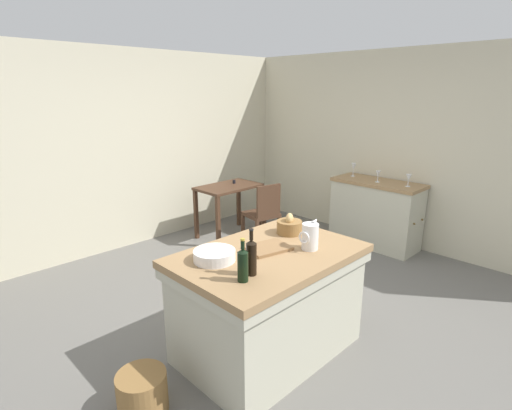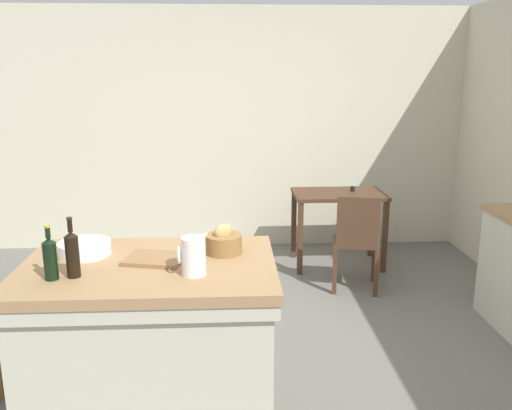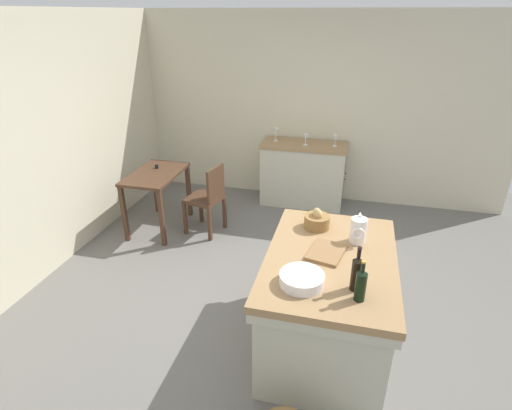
{
  "view_description": "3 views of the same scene",
  "coord_description": "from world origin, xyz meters",
  "views": [
    {
      "loc": [
        -2.55,
        -2.35,
        2.07
      ],
      "look_at": [
        0.06,
        0.28,
        1.0
      ],
      "focal_mm": 27.83,
      "sensor_mm": 36.0,
      "label": 1
    },
    {
      "loc": [
        -0.03,
        -3.32,
        1.94
      ],
      "look_at": [
        0.17,
        0.44,
        1.0
      ],
      "focal_mm": 37.71,
      "sensor_mm": 36.0,
      "label": 2
    },
    {
      "loc": [
        -3.13,
        -0.49,
        2.56
      ],
      "look_at": [
        0.02,
        0.3,
        0.99
      ],
      "focal_mm": 28.22,
      "sensor_mm": 36.0,
      "label": 3
    }
  ],
  "objects": [
    {
      "name": "wine_bottle_dark",
      "position": [
        -0.85,
        -0.6,
        1.01
      ],
      "size": [
        0.07,
        0.07,
        0.33
      ],
      "color": "black",
      "rests_on": "island_table"
    },
    {
      "name": "wall_back",
      "position": [
        0.0,
        2.6,
        1.3
      ],
      "size": [
        5.32,
        0.12,
        2.6
      ],
      "primitive_type": "cube",
      "color": "beige",
      "rests_on": "ground"
    },
    {
      "name": "wash_bowl",
      "position": [
        -0.88,
        -0.25,
        0.92
      ],
      "size": [
        0.31,
        0.31,
        0.08
      ],
      "primitive_type": "cylinder",
      "color": "white",
      "rests_on": "island_table"
    },
    {
      "name": "bread_basket",
      "position": [
        -0.06,
        -0.26,
        0.94
      ],
      "size": [
        0.22,
        0.22,
        0.18
      ],
      "color": "olive",
      "rests_on": "island_table"
    },
    {
      "name": "wine_glass_middle",
      "position": [
        2.3,
        0.58,
        1.03
      ],
      "size": [
        0.07,
        0.07,
        0.19
      ],
      "color": "white",
      "rests_on": "side_cabinet"
    },
    {
      "name": "wall_right",
      "position": [
        2.6,
        0.0,
        1.3
      ],
      "size": [
        0.12,
        5.2,
        2.6
      ],
      "primitive_type": "cube",
      "color": "beige",
      "rests_on": "ground"
    },
    {
      "name": "wine_glass_far_left",
      "position": [
        2.25,
        -0.25,
        1.01
      ],
      "size": [
        0.07,
        0.07,
        0.16
      ],
      "color": "white",
      "rests_on": "side_cabinet"
    },
    {
      "name": "island_table",
      "position": [
        -0.49,
        -0.42,
        0.47
      ],
      "size": [
        1.44,
        0.98,
        0.88
      ],
      "color": "#99754C",
      "rests_on": "ground"
    },
    {
      "name": "wine_glass_left",
      "position": [
        2.2,
        0.15,
        1.01
      ],
      "size": [
        0.07,
        0.07,
        0.15
      ],
      "color": "white",
      "rests_on": "side_cabinet"
    },
    {
      "name": "pitcher",
      "position": [
        -0.22,
        -0.6,
        0.98
      ],
      "size": [
        0.17,
        0.13,
        0.25
      ],
      "color": "white",
      "rests_on": "island_table"
    },
    {
      "name": "wine_bottle_amber",
      "position": [
        -0.96,
        -0.63,
        1.0
      ],
      "size": [
        0.07,
        0.07,
        0.3
      ],
      "color": "black",
      "rests_on": "island_table"
    },
    {
      "name": "wooden_chair",
      "position": [
        1.11,
        1.18,
        0.48
      ],
      "size": [
        0.47,
        0.47,
        0.89
      ],
      "color": "#472D1E",
      "rests_on": "ground"
    },
    {
      "name": "ground_plane",
      "position": [
        0.0,
        0.0,
        0.0
      ],
      "size": [
        6.76,
        6.76,
        0.0
      ],
      "primitive_type": "plane",
      "color": "#66635E"
    },
    {
      "name": "side_cabinet",
      "position": [
        2.26,
        0.17,
        0.45
      ],
      "size": [
        0.52,
        1.2,
        0.9
      ],
      "color": "#99754C",
      "rests_on": "ground"
    },
    {
      "name": "writing_desk",
      "position": [
        1.07,
        1.85,
        0.63
      ],
      "size": [
        0.9,
        0.57,
        0.81
      ],
      "color": "#472D1E",
      "rests_on": "ground"
    },
    {
      "name": "cutting_board",
      "position": [
        -0.45,
        -0.38,
        0.89
      ],
      "size": [
        0.37,
        0.31,
        0.02
      ],
      "primitive_type": "cube",
      "rotation": [
        0.0,
        0.0,
        -0.22
      ],
      "color": "olive",
      "rests_on": "island_table"
    }
  ]
}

